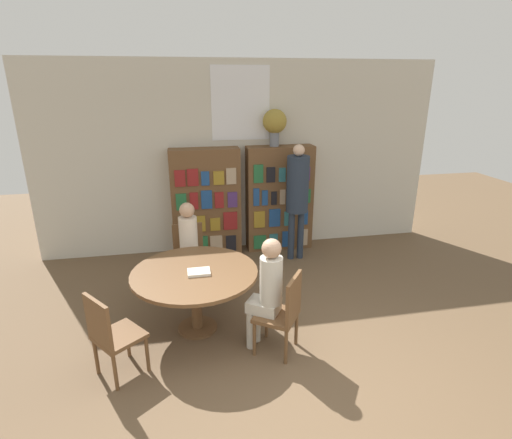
{
  "coord_description": "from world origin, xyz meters",
  "views": [
    {
      "loc": [
        -0.99,
        -2.54,
        2.69
      ],
      "look_at": [
        -0.09,
        2.04,
        1.05
      ],
      "focal_mm": 28.0,
      "sensor_mm": 36.0,
      "label": 1
    }
  ],
  "objects": [
    {
      "name": "librarian_standing",
      "position": [
        0.75,
        3.05,
        1.13
      ],
      "size": [
        0.34,
        0.61,
        1.81
      ],
      "color": "#232D3D",
      "rests_on": "ground_plane"
    },
    {
      "name": "seated_reader_right",
      "position": [
        -0.19,
        0.94,
        0.7
      ],
      "size": [
        0.39,
        0.37,
        1.24
      ],
      "rotation": [
        0.0,
        0.0,
        0.98
      ],
      "color": "beige",
      "rests_on": "ground_plane"
    },
    {
      "name": "chair_near_camera",
      "position": [
        -1.7,
        0.78,
        0.49
      ],
      "size": [
        0.56,
        0.56,
        0.88
      ],
      "rotation": [
        0.0,
        0.0,
        -0.91
      ],
      "color": "brown",
      "rests_on": "ground_plane"
    },
    {
      "name": "reading_table",
      "position": [
        -0.89,
        1.41,
        0.63
      ],
      "size": [
        1.38,
        1.38,
        0.73
      ],
      "color": "brown",
      "rests_on": "ground_plane"
    },
    {
      "name": "bookshelf_left",
      "position": [
        -0.6,
        3.55,
        0.85
      ],
      "size": [
        1.08,
        0.34,
        1.71
      ],
      "color": "brown",
      "rests_on": "ground_plane"
    },
    {
      "name": "flower_vase",
      "position": [
        0.5,
        3.55,
        2.06
      ],
      "size": [
        0.37,
        0.37,
        0.57
      ],
      "color": "slate",
      "rests_on": "bookshelf_right"
    },
    {
      "name": "bookshelf_right",
      "position": [
        0.6,
        3.55,
        0.85
      ],
      "size": [
        1.08,
        0.34,
        1.71
      ],
      "color": "brown",
      "rests_on": "ground_plane"
    },
    {
      "name": "wall_back",
      "position": [
        0.0,
        3.74,
        1.51
      ],
      "size": [
        6.4,
        0.07,
        3.0
      ],
      "color": "beige",
      "rests_on": "ground_plane"
    },
    {
      "name": "ground_plane",
      "position": [
        0.0,
        0.0,
        0.0
      ],
      "size": [
        16.0,
        16.0,
        0.0
      ],
      "primitive_type": "plane",
      "color": "brown"
    },
    {
      "name": "seated_reader_left",
      "position": [
        -0.92,
        2.25,
        0.7
      ],
      "size": [
        0.25,
        0.36,
        1.24
      ],
      "rotation": [
        0.0,
        0.0,
        -3.11
      ],
      "color": "beige",
      "rests_on": "ground_plane"
    },
    {
      "name": "chair_left_side",
      "position": [
        -0.93,
        2.43,
        0.49
      ],
      "size": [
        0.41,
        0.41,
        0.88
      ],
      "rotation": [
        0.0,
        0.0,
        -3.11
      ],
      "color": "brown",
      "rests_on": "ground_plane"
    },
    {
      "name": "chair_far_side",
      "position": [
        -0.04,
        0.83,
        0.49
      ],
      "size": [
        0.56,
        0.56,
        0.88
      ],
      "rotation": [
        0.0,
        0.0,
        0.98
      ],
      "color": "brown",
      "rests_on": "ground_plane"
    },
    {
      "name": "open_book_on_table",
      "position": [
        -0.85,
        1.35,
        0.74
      ],
      "size": [
        0.24,
        0.18,
        0.03
      ],
      "color": "silver",
      "rests_on": "reading_table"
    }
  ]
}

